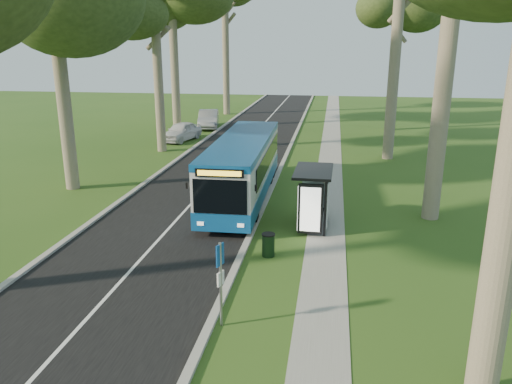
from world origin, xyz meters
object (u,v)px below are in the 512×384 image
bus_stop_sign (220,275)px  litter_bin (268,245)px  bus (243,168)px  car_white (181,131)px  car_silver (209,119)px  bus_shelter (316,189)px

bus_stop_sign → litter_bin: bus_stop_sign is taller
bus → car_white: 16.36m
bus_stop_sign → car_silver: (-8.50, 32.64, -0.72)m
bus_shelter → litter_bin: (-1.55, -3.05, -1.27)m
bus_shelter → car_silver: 27.00m
bus_stop_sign → litter_bin: bearing=101.8°
litter_bin → car_white: 23.45m
bus_stop_sign → car_white: 27.69m
bus_shelter → car_white: bearing=123.1°
car_silver → car_white: bearing=-106.3°
car_white → car_silver: (0.60, 6.50, 0.07)m
bus_stop_sign → litter_bin: (0.66, 4.82, -1.09)m
bus → bus_shelter: bearing=-46.9°
bus_stop_sign → litter_bin: size_ratio=2.83×
bus → bus_stop_sign: bearing=-83.9°
litter_bin → car_white: (-9.76, 21.31, 0.29)m
bus_stop_sign → car_silver: 33.74m
bus → bus_stop_sign: bus is taller
bus_shelter → litter_bin: bus_shelter is taller
bus_stop_sign → bus_shelter: size_ratio=0.85×
bus_shelter → bus_stop_sign: bearing=-104.4°
car_white → bus_shelter: bearing=-44.3°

